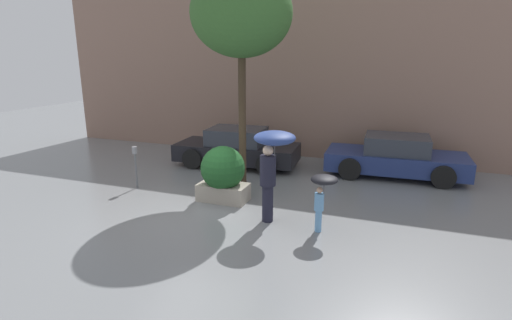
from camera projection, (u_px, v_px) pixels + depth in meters
name	position (u px, v px, depth m)	size (l,w,h in m)	color
ground_plane	(195.00, 216.00, 9.36)	(40.00, 40.00, 0.00)	slate
building_facade	(278.00, 73.00, 14.47)	(18.00, 0.30, 6.00)	#8C6B5B
planter_box	(223.00, 173.00, 10.18)	(1.28, 1.13, 1.44)	#9E9384
person_adult	(272.00, 155.00, 8.64)	(0.91, 0.91, 2.09)	#1E1E2D
person_child	(323.00, 189.00, 8.28)	(0.57, 0.57, 1.27)	#669ED1
parked_car_near	(237.00, 148.00, 13.49)	(4.18, 2.10, 1.28)	black
parked_car_far	(396.00, 157.00, 12.29)	(4.21, 2.00, 1.28)	navy
street_tree	(241.00, 14.00, 10.47)	(2.70, 2.70, 5.86)	#423323
parking_meter	(135.00, 158.00, 11.11)	(0.14, 0.14, 1.20)	#595B60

